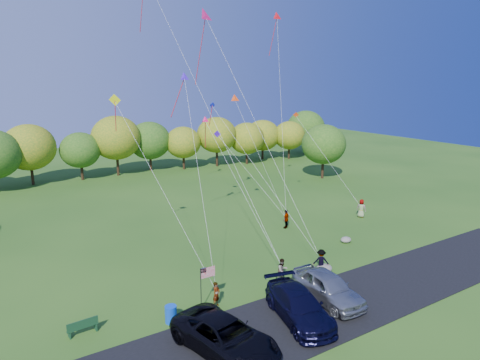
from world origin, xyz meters
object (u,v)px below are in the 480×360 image
object	(u,v)px
flyer_a	(216,294)
park_bench	(83,327)
flyer_c	(321,261)
flyer_d	(286,219)
flyer_b	(282,270)
flyer_e	(361,208)
minivan_silver	(328,287)
trash_barrel	(171,314)
minivan_navy	(299,306)
minivan_dark	(225,336)

from	to	relation	value
flyer_a	park_bench	bearing A→B (deg)	141.23
flyer_c	flyer_d	xyz separation A→B (m)	(3.71, 8.67, 0.01)
park_bench	flyer_b	bearing A→B (deg)	-6.81
flyer_e	flyer_b	bearing A→B (deg)	84.48
minivan_silver	park_bench	xyz separation A→B (m)	(-13.57, 4.35, -0.48)
flyer_c	trash_barrel	world-z (taller)	flyer_c
flyer_b	flyer_d	size ratio (longest dim) A/B	0.92
flyer_a	flyer_d	size ratio (longest dim) A/B	0.89
park_bench	flyer_e	bearing A→B (deg)	8.67
flyer_d	trash_barrel	size ratio (longest dim) A/B	1.76
flyer_a	trash_barrel	world-z (taller)	flyer_a
flyer_b	trash_barrel	world-z (taller)	flyer_b
minivan_navy	trash_barrel	xyz separation A→B (m)	(-6.23, 3.66, -0.39)
flyer_d	minivan_navy	bearing A→B (deg)	25.44
flyer_a	minivan_navy	bearing A→B (deg)	-79.56
flyer_c	flyer_e	world-z (taller)	flyer_e
flyer_d	trash_barrel	xyz separation A→B (m)	(-15.22, -8.94, -0.38)
flyer_b	flyer_c	size ratio (longest dim) A/B	0.93
flyer_d	flyer_e	distance (m)	8.40
minivan_navy	minivan_silver	world-z (taller)	minivan_silver
flyer_a	minivan_silver	bearing A→B (deg)	-56.73
flyer_c	park_bench	distance (m)	16.04
minivan_silver	park_bench	world-z (taller)	minivan_silver
park_bench	trash_barrel	xyz separation A→B (m)	(4.48, -1.40, 0.02)
minivan_silver	flyer_a	world-z (taller)	minivan_silver
flyer_a	flyer_e	bearing A→B (deg)	-9.78
minivan_silver	trash_barrel	distance (m)	9.57
minivan_silver	flyer_d	size ratio (longest dim) A/B	3.02
flyer_e	trash_barrel	world-z (taller)	flyer_e
flyer_e	flyer_d	bearing A→B (deg)	50.38
flyer_a	minivan_dark	bearing A→B (deg)	-143.08
flyer_d	flyer_b	bearing A→B (deg)	21.40
flyer_c	flyer_a	bearing A→B (deg)	37.09
flyer_b	flyer_e	xyz separation A→B (m)	(15.10, 6.83, 0.11)
minivan_silver	flyer_b	distance (m)	3.71
minivan_dark	flyer_c	xyz separation A→B (m)	(10.31, 4.27, -0.04)
minivan_silver	flyer_e	bearing A→B (deg)	39.01
flyer_b	flyer_c	bearing A→B (deg)	-6.05
minivan_navy	flyer_d	distance (m)	15.48
park_bench	flyer_d	bearing A→B (deg)	17.29
flyer_c	trash_barrel	size ratio (longest dim) A/B	1.74
minivan_navy	minivan_silver	xyz separation A→B (m)	(2.86, 0.71, 0.07)
minivan_silver	flyer_a	bearing A→B (deg)	155.78
minivan_dark	flyer_b	world-z (taller)	minivan_dark
park_bench	minivan_silver	bearing A→B (deg)	-21.43
minivan_dark	flyer_d	world-z (taller)	flyer_d
flyer_a	flyer_d	bearing A→B (deg)	6.20
minivan_navy	trash_barrel	bearing A→B (deg)	162.47
minivan_silver	park_bench	distance (m)	14.26
flyer_e	trash_barrel	bearing A→B (deg)	77.88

